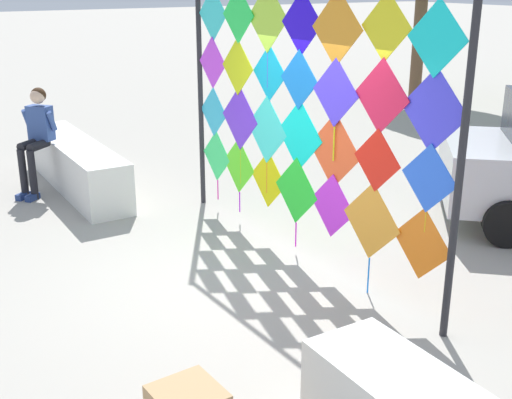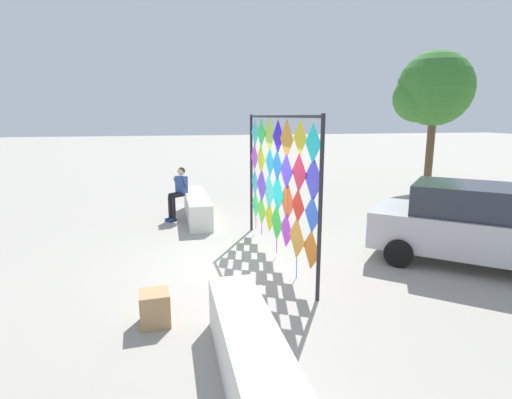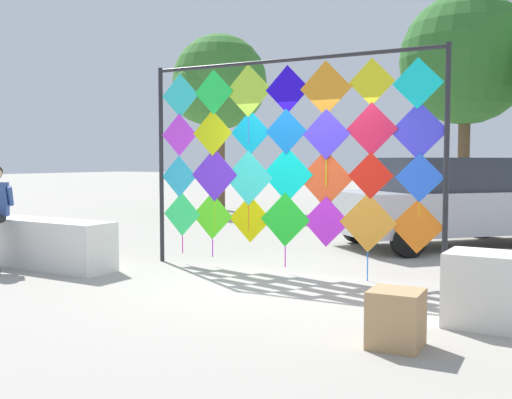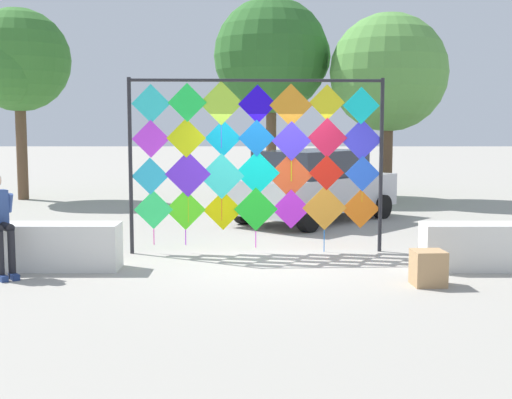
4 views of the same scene
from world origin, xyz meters
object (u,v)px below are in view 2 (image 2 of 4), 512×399
at_px(seated_vendor, 179,189).
at_px(parked_car, 481,225).
at_px(kite_display_rack, 277,177).
at_px(tree_palm_like, 432,91).
at_px(cardboard_box_large, 155,308).

bearing_deg(seated_vendor, parked_car, 48.75).
distance_m(kite_display_rack, parked_car, 4.38).
bearing_deg(seated_vendor, kite_display_rack, 27.04).
bearing_deg(kite_display_rack, parked_car, 71.19).
bearing_deg(tree_palm_like, cardboard_box_large, -49.47).
height_order(parked_car, tree_palm_like, tree_palm_like).
xyz_separation_m(kite_display_rack, cardboard_box_large, (2.48, -2.60, -1.56)).
bearing_deg(parked_car, cardboard_box_large, -80.60).
bearing_deg(kite_display_rack, seated_vendor, -152.96).
height_order(kite_display_rack, cardboard_box_large, kite_display_rack).
relative_size(seated_vendor, parked_car, 0.35).
relative_size(kite_display_rack, parked_car, 1.01).
relative_size(seated_vendor, cardboard_box_large, 3.10).
xyz_separation_m(cardboard_box_large, tree_palm_like, (-9.73, 11.38, 3.88)).
bearing_deg(cardboard_box_large, kite_display_rack, 133.68).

